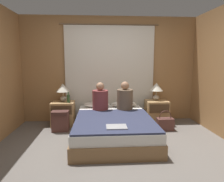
% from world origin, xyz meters
% --- Properties ---
extents(ground_plane, '(16.00, 16.00, 0.00)m').
position_xyz_m(ground_plane, '(0.00, 0.00, 0.00)').
color(ground_plane, '#66605B').
extents(wall_back, '(4.25, 0.06, 2.50)m').
position_xyz_m(wall_back, '(0.00, 1.81, 1.25)').
color(wall_back, '#A37547').
rests_on(wall_back, ground_plane).
extents(curtain_panel, '(2.32, 0.02, 2.31)m').
position_xyz_m(curtain_panel, '(0.00, 1.75, 1.15)').
color(curtain_panel, silver).
rests_on(curtain_panel, ground_plane).
extents(bed, '(1.44, 2.07, 0.40)m').
position_xyz_m(bed, '(0.00, 0.66, 0.20)').
color(bed, olive).
rests_on(bed, ground_plane).
extents(nightstand_left, '(0.50, 0.43, 0.55)m').
position_xyz_m(nightstand_left, '(-1.08, 1.42, 0.27)').
color(nightstand_left, tan).
rests_on(nightstand_left, ground_plane).
extents(nightstand_right, '(0.50, 0.43, 0.55)m').
position_xyz_m(nightstand_right, '(1.08, 1.42, 0.27)').
color(nightstand_right, tan).
rests_on(nightstand_right, ground_plane).
extents(lamp_left, '(0.30, 0.30, 0.41)m').
position_xyz_m(lamp_left, '(-1.08, 1.50, 0.82)').
color(lamp_left, '#B2A899').
rests_on(lamp_left, nightstand_left).
extents(lamp_right, '(0.30, 0.30, 0.41)m').
position_xyz_m(lamp_right, '(1.08, 1.50, 0.82)').
color(lamp_right, '#B2A899').
rests_on(lamp_right, nightstand_right).
extents(pillow_left, '(0.60, 0.31, 0.12)m').
position_xyz_m(pillow_left, '(-0.32, 1.50, 0.46)').
color(pillow_left, silver).
rests_on(pillow_left, bed).
extents(pillow_right, '(0.60, 0.31, 0.12)m').
position_xyz_m(pillow_right, '(0.32, 1.50, 0.46)').
color(pillow_right, silver).
rests_on(pillow_right, bed).
extents(blanket_on_bed, '(1.38, 1.46, 0.03)m').
position_xyz_m(blanket_on_bed, '(0.00, 0.38, 0.42)').
color(blanket_on_bed, '#2D334C').
rests_on(blanket_on_bed, bed).
extents(person_left_in_bed, '(0.34, 0.34, 0.61)m').
position_xyz_m(person_left_in_bed, '(-0.24, 1.15, 0.65)').
color(person_left_in_bed, brown).
rests_on(person_left_in_bed, bed).
extents(person_right_in_bed, '(0.34, 0.34, 0.62)m').
position_xyz_m(person_right_in_bed, '(0.29, 1.15, 0.65)').
color(person_right_in_bed, brown).
rests_on(person_right_in_bed, bed).
extents(beer_bottle_on_left_stand, '(0.07, 0.07, 0.24)m').
position_xyz_m(beer_bottle_on_left_stand, '(-0.94, 1.34, 0.64)').
color(beer_bottle_on_left_stand, '#2D4C28').
rests_on(beer_bottle_on_left_stand, nightstand_left).
extents(laptop_on_bed, '(0.32, 0.24, 0.02)m').
position_xyz_m(laptop_on_bed, '(-0.00, -0.07, 0.44)').
color(laptop_on_bed, '#9EA0A5').
rests_on(laptop_on_bed, blanket_on_bed).
extents(backpack_on_floor, '(0.34, 0.22, 0.43)m').
position_xyz_m(backpack_on_floor, '(-1.08, 1.04, 0.24)').
color(backpack_on_floor, brown).
rests_on(backpack_on_floor, ground_plane).
extents(handbag_on_floor, '(0.35, 0.19, 0.43)m').
position_xyz_m(handbag_on_floor, '(1.13, 0.95, 0.14)').
color(handbag_on_floor, brown).
rests_on(handbag_on_floor, ground_plane).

